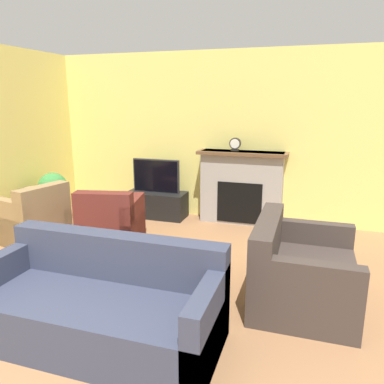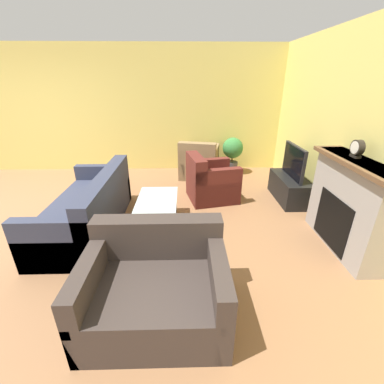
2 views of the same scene
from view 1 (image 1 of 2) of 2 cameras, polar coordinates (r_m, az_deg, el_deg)
name	(u,v)px [view 1 (image 1 of 2)]	position (r m, az deg, el deg)	size (l,w,h in m)	color
wall_back	(200,136)	(6.25, 1.30, 8.46)	(7.97, 0.06, 2.70)	#EADB72
fireplace	(242,186)	(6.01, 7.56, 0.94)	(1.40, 0.38, 1.16)	#9E9993
tv_stand	(157,204)	(6.37, -5.37, -1.89)	(0.99, 0.45, 0.43)	black
tv	(156,176)	(6.26, -5.48, 2.46)	(0.81, 0.06, 0.56)	#232328
couch_sectional	(101,307)	(3.29, -13.67, -16.62)	(1.98, 0.88, 0.82)	#33384C
couch_loveseat	(299,274)	(3.88, 16.04, -11.89)	(0.94, 1.22, 0.82)	#3D332D
armchair_by_window	(32,220)	(5.74, -23.24, -3.91)	(1.00, 0.94, 0.82)	#8C704C
armchair_accent	(111,225)	(5.17, -12.20, -4.94)	(0.89, 0.94, 0.82)	#5B231E
coffee_table	(157,252)	(3.98, -5.36, -9.12)	(1.16, 0.57, 0.43)	#333338
potted_plant	(53,192)	(6.36, -20.38, 0.05)	(0.46, 0.46, 0.82)	#47474C
mantel_clock	(235,144)	(5.93, 6.60, 7.26)	(0.18, 0.07, 0.21)	#28231E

